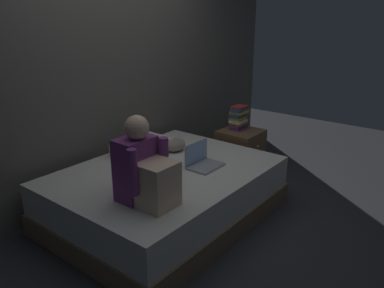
{
  "coord_description": "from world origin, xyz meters",
  "views": [
    {
      "loc": [
        -2.57,
        -1.88,
        1.83
      ],
      "look_at": [
        -0.07,
        0.1,
        0.73
      ],
      "focal_mm": 36.16,
      "sensor_mm": 36.0,
      "label": 1
    }
  ],
  "objects_px": {
    "bed": "(166,194)",
    "pillow": "(143,147)",
    "nightstand": "(240,152)",
    "laptop": "(202,161)",
    "book_stack": "(239,118)",
    "clothes_pile": "(175,144)",
    "person_sitting": "(144,170)"
  },
  "relations": [
    {
      "from": "bed",
      "to": "pillow",
      "type": "bearing_deg",
      "value": 69.58
    },
    {
      "from": "nightstand",
      "to": "laptop",
      "type": "relative_size",
      "value": 1.65
    },
    {
      "from": "pillow",
      "to": "book_stack",
      "type": "bearing_deg",
      "value": -18.38
    },
    {
      "from": "bed",
      "to": "nightstand",
      "type": "relative_size",
      "value": 3.78
    },
    {
      "from": "book_stack",
      "to": "pillow",
      "type": "bearing_deg",
      "value": 161.62
    },
    {
      "from": "pillow",
      "to": "clothes_pile",
      "type": "relative_size",
      "value": 2.01
    },
    {
      "from": "bed",
      "to": "book_stack",
      "type": "xyz_separation_m",
      "value": [
        1.33,
        0.06,
        0.43
      ]
    },
    {
      "from": "clothes_pile",
      "to": "laptop",
      "type": "bearing_deg",
      "value": -110.18
    },
    {
      "from": "person_sitting",
      "to": "book_stack",
      "type": "distance_m",
      "value": 1.91
    },
    {
      "from": "clothes_pile",
      "to": "pillow",
      "type": "bearing_deg",
      "value": 147.08
    },
    {
      "from": "nightstand",
      "to": "pillow",
      "type": "distance_m",
      "value": 1.25
    },
    {
      "from": "pillow",
      "to": "book_stack",
      "type": "xyz_separation_m",
      "value": [
        1.16,
        -0.39,
        0.12
      ]
    },
    {
      "from": "laptop",
      "to": "clothes_pile",
      "type": "xyz_separation_m",
      "value": [
        0.18,
        0.48,
        0.01
      ]
    },
    {
      "from": "bed",
      "to": "nightstand",
      "type": "xyz_separation_m",
      "value": [
        1.3,
        0.0,
        0.03
      ]
    },
    {
      "from": "clothes_pile",
      "to": "person_sitting",
      "type": "bearing_deg",
      "value": -150.42
    },
    {
      "from": "nightstand",
      "to": "pillow",
      "type": "height_order",
      "value": "pillow"
    },
    {
      "from": "laptop",
      "to": "book_stack",
      "type": "relative_size",
      "value": 1.17
    },
    {
      "from": "laptop",
      "to": "book_stack",
      "type": "bearing_deg",
      "value": 14.5
    },
    {
      "from": "book_stack",
      "to": "clothes_pile",
      "type": "xyz_separation_m",
      "value": [
        -0.89,
        0.21,
        -0.13
      ]
    },
    {
      "from": "nightstand",
      "to": "book_stack",
      "type": "height_order",
      "value": "book_stack"
    },
    {
      "from": "bed",
      "to": "laptop",
      "type": "relative_size",
      "value": 6.25
    },
    {
      "from": "pillow",
      "to": "person_sitting",
      "type": "bearing_deg",
      "value": -133.76
    },
    {
      "from": "nightstand",
      "to": "bed",
      "type": "bearing_deg",
      "value": -179.87
    },
    {
      "from": "bed",
      "to": "clothes_pile",
      "type": "height_order",
      "value": "clothes_pile"
    },
    {
      "from": "nightstand",
      "to": "person_sitting",
      "type": "xyz_separation_m",
      "value": [
        -1.84,
        -0.29,
        0.46
      ]
    },
    {
      "from": "nightstand",
      "to": "person_sitting",
      "type": "relative_size",
      "value": 0.81
    },
    {
      "from": "laptop",
      "to": "pillow",
      "type": "relative_size",
      "value": 0.57
    },
    {
      "from": "clothes_pile",
      "to": "book_stack",
      "type": "bearing_deg",
      "value": -13.13
    },
    {
      "from": "nightstand",
      "to": "laptop",
      "type": "xyz_separation_m",
      "value": [
        -1.03,
        -0.21,
        0.27
      ]
    },
    {
      "from": "nightstand",
      "to": "book_stack",
      "type": "bearing_deg",
      "value": 63.27
    },
    {
      "from": "pillow",
      "to": "book_stack",
      "type": "relative_size",
      "value": 2.05
    },
    {
      "from": "book_stack",
      "to": "nightstand",
      "type": "bearing_deg",
      "value": -116.73
    }
  ]
}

